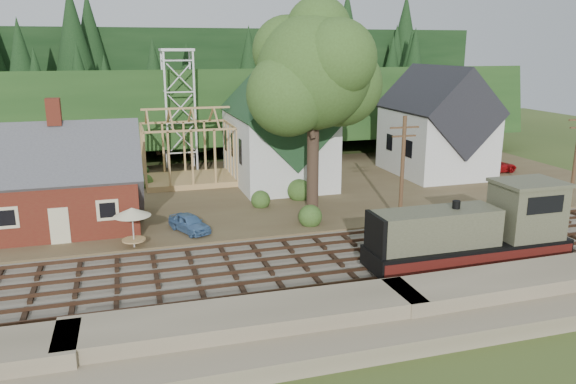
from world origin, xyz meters
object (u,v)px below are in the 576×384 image
object	(u,v)px
locomotive	(476,233)
car_blue	(189,223)
car_red	(495,166)
patio_set	(132,214)

from	to	relation	value
locomotive	car_blue	xyz separation A→B (m)	(-15.30, 10.53, -1.22)
locomotive	car_red	bearing A→B (deg)	51.16
car_blue	locomotive	bearing A→B (deg)	-59.61
car_blue	car_red	xyz separation A→B (m)	(31.86, 10.04, 0.01)
locomotive	car_blue	bearing A→B (deg)	145.47
locomotive	patio_set	bearing A→B (deg)	155.94
locomotive	patio_set	distance (m)	20.86
car_blue	car_red	size ratio (longest dim) A/B	0.80
car_red	car_blue	bearing A→B (deg)	100.06
patio_set	car_red	bearing A→B (deg)	18.71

